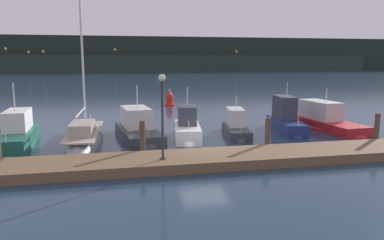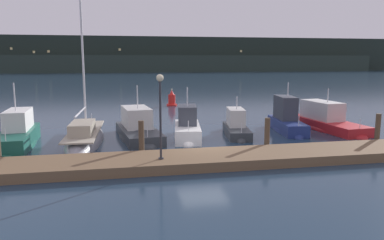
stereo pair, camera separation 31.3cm
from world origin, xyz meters
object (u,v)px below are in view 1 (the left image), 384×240
Objects in this scene: motorboat_berth_4 at (187,133)px; channel_buoy at (170,100)px; motorboat_berth_5 at (236,131)px; dock_lamppost at (162,103)px; motorboat_berth_7 at (325,124)px; sailboat_berth_2 at (85,140)px; motorboat_berth_1 at (17,141)px; motorboat_berth_6 at (286,124)px; motorboat_berth_3 at (138,134)px.

channel_buoy is at bearing 85.19° from motorboat_berth_4.
motorboat_berth_4 reaches higher than motorboat_berth_5.
motorboat_berth_4 is at bearing 69.21° from dock_lamppost.
motorboat_berth_5 is at bearing -173.22° from motorboat_berth_7.
motorboat_berth_4 is 2.79× the size of channel_buoy.
sailboat_berth_2 is 7.90m from dock_lamppost.
sailboat_berth_2 is 17.89m from channel_buoy.
dock_lamppost is (-5.62, -6.58, 2.72)m from motorboat_berth_5.
dock_lamppost is at bearing -38.43° from motorboat_berth_1.
channel_buoy is (1.38, 16.43, 0.30)m from motorboat_berth_4.
motorboat_berth_5 is at bearing 49.49° from dock_lamppost.
motorboat_berth_6 is at bearing 3.83° from sailboat_berth_2.
motorboat_berth_5 is (3.29, 0.45, -0.08)m from motorboat_berth_4.
motorboat_berth_6 is at bearing -69.74° from channel_buoy.
motorboat_berth_1 reaches higher than motorboat_berth_3.
motorboat_berth_1 is 19.89m from motorboat_berth_7.
motorboat_berth_5 is 9.07m from dock_lamppost.
dock_lamppost reaches higher than motorboat_berth_4.
motorboat_berth_5 is 6.89m from motorboat_berth_7.
motorboat_berth_5 is at bearing 7.73° from motorboat_berth_4.
motorboat_berth_6 is (16.75, 1.35, 0.07)m from motorboat_berth_1.
dock_lamppost reaches higher than motorboat_berth_6.
motorboat_berth_3 is at bearing -178.08° from motorboat_berth_6.
motorboat_berth_3 reaches higher than motorboat_berth_7.
motorboat_berth_1 is at bearing -175.38° from motorboat_berth_6.
motorboat_berth_3 is at bearing -105.48° from channel_buoy.
motorboat_berth_7 is (16.25, 1.07, 0.20)m from sailboat_berth_2.
dock_lamppost is at bearing -149.33° from motorboat_berth_7.
motorboat_berth_1 is at bearing -123.54° from channel_buoy.
motorboat_berth_5 is (12.99, 0.73, -0.11)m from motorboat_berth_1.
motorboat_berth_1 is 6.81m from motorboat_berth_3.
motorboat_berth_6 is 16.37m from channel_buoy.
motorboat_berth_4 is at bearing -171.38° from motorboat_berth_6.
motorboat_berth_7 is 2.03× the size of dock_lamppost.
motorboat_berth_4 is at bearing 1.69° from motorboat_berth_1.
channel_buoy is at bearing 65.22° from sailboat_berth_2.
motorboat_berth_1 reaches higher than motorboat_berth_7.
motorboat_berth_7 is at bearing 3.77° from sailboat_berth_2.
motorboat_berth_4 is (9.69, 0.29, -0.03)m from motorboat_berth_1.
motorboat_berth_4 is at bearing -13.91° from motorboat_berth_3.
motorboat_berth_7 is at bearing 30.67° from dock_lamppost.
sailboat_berth_2 is 2.22× the size of motorboat_berth_5.
motorboat_berth_4 is (2.96, -0.73, 0.07)m from motorboat_berth_3.
motorboat_berth_6 is at bearing 9.40° from motorboat_berth_5.
channel_buoy is (11.08, 16.71, 0.27)m from motorboat_berth_1.
sailboat_berth_2 is (3.58, 0.47, -0.25)m from motorboat_berth_1.
dock_lamppost reaches higher than motorboat_berth_1.
channel_buoy is (4.35, 15.69, 0.37)m from motorboat_berth_3.
motorboat_berth_4 is 3.32m from motorboat_berth_5.
channel_buoy is at bearing 119.99° from motorboat_berth_7.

